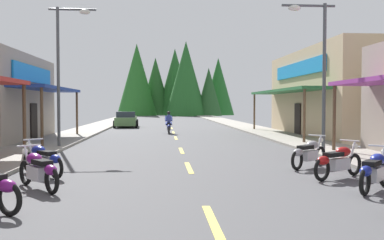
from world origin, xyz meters
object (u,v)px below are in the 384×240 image
(motorcycle_parked_right_4, at_px, (338,161))
(motorcycle_parked_left_3, at_px, (38,169))
(motorcycle_parked_left_4, at_px, (43,159))
(rider_cruising_lead, at_px, (169,124))
(motorcycle_parked_right_3, at_px, (375,170))
(parked_car_curbside, at_px, (126,120))
(streetlamp_left, at_px, (65,57))
(streetlamp_right, at_px, (316,56))
(motorcycle_parked_right_5, at_px, (309,153))

(motorcycle_parked_right_4, relative_size, motorcycle_parked_left_3, 1.07)
(motorcycle_parked_left_4, distance_m, rider_cruising_lead, 17.61)
(motorcycle_parked_right_3, relative_size, parked_car_curbside, 0.37)
(streetlamp_left, relative_size, motorcycle_parked_left_4, 4.03)
(motorcycle_parked_left_4, bearing_deg, motorcycle_parked_left_3, 148.47)
(streetlamp_right, height_order, rider_cruising_lead, streetlamp_right)
(motorcycle_parked_right_5, relative_size, rider_cruising_lead, 0.78)
(streetlamp_left, xyz_separation_m, parked_car_curbside, (1.28, 18.07, -3.52))
(motorcycle_parked_right_3, relative_size, rider_cruising_lead, 0.76)
(motorcycle_parked_right_4, distance_m, motorcycle_parked_left_3, 7.82)
(motorcycle_parked_left_4, bearing_deg, motorcycle_parked_right_5, -126.89)
(streetlamp_left, xyz_separation_m, motorcycle_parked_right_3, (9.40, -10.32, -3.71))
(motorcycle_parked_left_4, bearing_deg, motorcycle_parked_right_4, -140.72)
(streetlamp_right, distance_m, motorcycle_parked_right_4, 6.41)
(streetlamp_right, xyz_separation_m, motorcycle_parked_right_3, (-1.15, -6.89, -3.46))
(streetlamp_right, xyz_separation_m, rider_cruising_lead, (-5.62, 12.91, -3.30))
(streetlamp_right, relative_size, motorcycle_parked_right_5, 3.63)
(motorcycle_parked_right_3, height_order, motorcycle_parked_right_5, same)
(motorcycle_parked_right_4, xyz_separation_m, rider_cruising_lead, (-4.31, 18.14, 0.17))
(motorcycle_parked_right_4, bearing_deg, motorcycle_parked_right_5, 60.74)
(streetlamp_left, xyz_separation_m, streetlamp_right, (10.55, -3.43, -0.25))
(motorcycle_parked_left_4, xyz_separation_m, parked_car_curbside, (0.23, 25.76, 0.20))
(rider_cruising_lead, bearing_deg, motorcycle_parked_left_3, 169.52)
(streetlamp_right, bearing_deg, motorcycle_parked_left_3, -145.74)
(motorcycle_parked_left_3, relative_size, motorcycle_parked_left_4, 1.07)
(parked_car_curbside, bearing_deg, motorcycle_parked_right_5, -164.11)
(streetlamp_left, distance_m, motorcycle_parked_left_3, 10.40)
(motorcycle_parked_left_4, bearing_deg, motorcycle_parked_right_3, -151.47)
(rider_cruising_lead, bearing_deg, parked_car_curbside, 22.76)
(rider_cruising_lead, height_order, parked_car_curbside, rider_cruising_lead)
(motorcycle_parked_right_5, height_order, motorcycle_parked_left_3, same)
(streetlamp_right, bearing_deg, motorcycle_parked_right_4, -104.10)
(streetlamp_left, distance_m, motorcycle_parked_right_5, 11.90)
(motorcycle_parked_left_4, relative_size, rider_cruising_lead, 0.75)
(motorcycle_parked_right_3, distance_m, motorcycle_parked_right_5, 3.64)
(motorcycle_parked_right_4, relative_size, motorcycle_parked_right_5, 1.11)
(streetlamp_left, height_order, streetlamp_right, streetlamp_left)
(motorcycle_parked_left_3, xyz_separation_m, rider_cruising_lead, (3.45, 19.09, 0.17))
(streetlamp_right, height_order, motorcycle_parked_right_3, streetlamp_right)
(motorcycle_parked_left_4, xyz_separation_m, rider_cruising_lead, (3.87, 17.17, 0.17))
(motorcycle_parked_right_5, distance_m, motorcycle_parked_left_3, 8.18)
(motorcycle_parked_right_4, bearing_deg, motorcycle_parked_left_4, 140.55)
(parked_car_curbside, bearing_deg, streetlamp_right, -158.35)
(motorcycle_parked_right_5, bearing_deg, motorcycle_parked_left_3, 159.21)
(motorcycle_parked_right_4, xyz_separation_m, parked_car_curbside, (-7.95, 26.73, 0.20))
(motorcycle_parked_right_5, distance_m, parked_car_curbside, 25.97)
(motorcycle_parked_left_3, xyz_separation_m, motorcycle_parked_left_4, (-0.42, 1.92, 0.00))
(motorcycle_parked_right_3, xyz_separation_m, motorcycle_parked_left_4, (-8.35, 2.63, 0.00))
(motorcycle_parked_right_5, xyz_separation_m, parked_car_curbside, (-7.83, 24.76, 0.20))
(streetlamp_left, height_order, parked_car_curbside, streetlamp_left)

